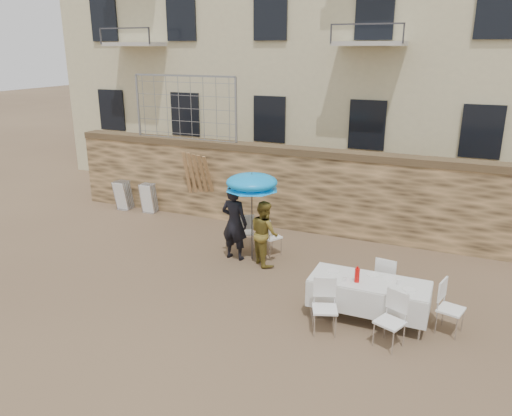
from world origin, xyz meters
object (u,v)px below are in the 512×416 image
at_px(couple_chair_right, 271,236).
at_px(soda_bottle, 357,275).
at_px(banquet_table, 369,283).
at_px(umbrella, 252,185).
at_px(woman_dress, 264,233).
at_px(man_suit, 234,223).
at_px(table_chair_back, 387,279).
at_px(table_chair_side, 451,308).
at_px(table_chair_front_right, 390,321).
at_px(chair_stack_right, 151,197).
at_px(table_chair_front_left, 325,308).
at_px(chair_stack_left, 127,194).
at_px(couple_chair_left, 244,231).

relative_size(couple_chair_right, soda_bottle, 3.69).
xyz_separation_m(couple_chair_right, banquet_table, (2.73, -2.09, 0.25)).
relative_size(umbrella, couple_chair_right, 2.00).
xyz_separation_m(woman_dress, banquet_table, (2.68, -1.54, -0.02)).
xyz_separation_m(man_suit, table_chair_back, (3.63, -0.74, -0.41)).
relative_size(couple_chair_right, table_chair_back, 1.00).
bearing_deg(soda_bottle, table_chair_side, 8.88).
bearing_deg(table_chair_front_right, couple_chair_right, 161.36).
distance_m(table_chair_front_right, chair_stack_right, 8.96).
bearing_deg(woman_dress, table_chair_front_right, -173.96).
distance_m(table_chair_front_left, chair_stack_left, 8.78).
bearing_deg(table_chair_front_left, table_chair_front_right, -20.05).
bearing_deg(chair_stack_right, chair_stack_left, 180.00).
xyz_separation_m(table_chair_back, chair_stack_left, (-8.36, 2.92, -0.02)).
bearing_deg(soda_bottle, table_chair_back, 67.17).
bearing_deg(banquet_table, table_chair_back, 75.96).
xyz_separation_m(woman_dress, soda_bottle, (2.48, -1.69, 0.16)).
distance_m(umbrella, table_chair_back, 3.59).
bearing_deg(man_suit, table_chair_front_right, 154.13).
distance_m(woman_dress, umbrella, 1.12).
xyz_separation_m(umbrella, table_chair_front_left, (2.43, -2.39, -1.33)).
bearing_deg(chair_stack_left, couple_chair_right, -16.66).
bearing_deg(table_chair_side, man_suit, 87.70).
height_order(table_chair_front_left, table_chair_back, same).
bearing_deg(table_chair_front_right, table_chair_back, 123.66).
xyz_separation_m(umbrella, chair_stack_left, (-5.14, 2.08, -1.35)).
bearing_deg(table_chair_side, table_chair_front_left, 127.34).
xyz_separation_m(soda_bottle, table_chair_front_left, (-0.40, -0.60, -0.43)).
bearing_deg(table_chair_side, couple_chair_left, 81.91).
distance_m(table_chair_back, chair_stack_left, 8.86).
bearing_deg(umbrella, soda_bottle, -32.34).
relative_size(woman_dress, soda_bottle, 5.76).
relative_size(soda_bottle, table_chair_side, 0.27).
height_order(man_suit, woman_dress, man_suit).
bearing_deg(man_suit, table_chair_back, 172.85).
xyz_separation_m(man_suit, chair_stack_right, (-3.84, 2.18, -0.43)).
height_order(table_chair_front_right, chair_stack_right, table_chair_front_right).
height_order(man_suit, umbrella, umbrella).
height_order(man_suit, table_chair_front_right, man_suit).
bearing_deg(table_chair_back, woman_dress, -7.26).
relative_size(couple_chair_left, banquet_table, 0.46).
bearing_deg(table_chair_front_left, chair_stack_left, 129.38).
bearing_deg(chair_stack_left, woman_dress, -21.64).
height_order(woman_dress, table_chair_front_left, woman_dress).
bearing_deg(banquet_table, umbrella, 151.55).
height_order(man_suit, chair_stack_right, man_suit).
distance_m(man_suit, table_chair_side, 5.05).
height_order(couple_chair_left, soda_bottle, soda_bottle).
height_order(umbrella, chair_stack_right, umbrella).
relative_size(couple_chair_left, table_chair_back, 1.00).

